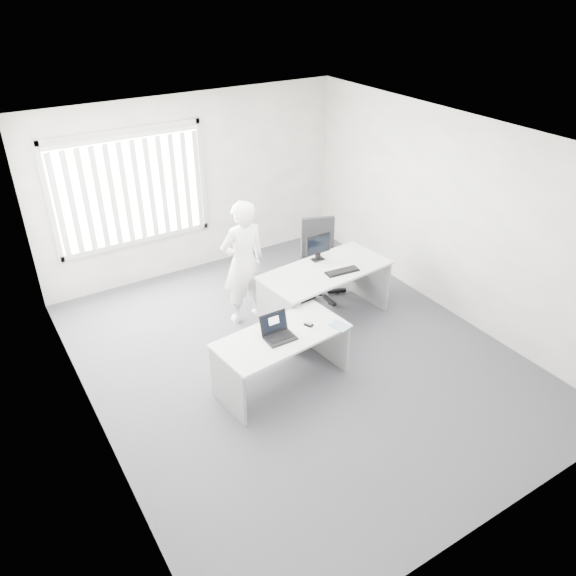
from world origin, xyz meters
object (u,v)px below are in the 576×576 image
desk_near (282,349)px  laptop (280,329)px  monitor (318,247)px  office_chair (319,272)px  desk_far (325,283)px  person (243,263)px

desk_near → laptop: size_ratio=4.77×
monitor → office_chair: bearing=50.5°
desk_far → laptop: (-1.30, -0.94, 0.26)m
office_chair → person: (-1.28, -0.01, 0.53)m
desk_near → laptop: laptop is taller
person → laptop: person is taller
desk_far → office_chair: size_ratio=1.58×
person → monitor: bearing=162.2°
office_chair → laptop: office_chair is taller
desk_near → person: person is taller
laptop → monitor: size_ratio=0.87×
desk_near → laptop: bearing=-138.4°
desk_near → desk_far: (1.24, 0.88, 0.07)m
person → office_chair: bearing=-178.5°
person → laptop: size_ratio=5.23×
desk_far → office_chair: office_chair is taller
desk_near → monitor: size_ratio=4.17×
office_chair → laptop: 2.33m
desk_near → desk_far: bearing=29.1°
desk_far → monitor: (0.06, 0.28, 0.42)m
monitor → desk_near: bearing=-138.3°
desk_near → office_chair: bearing=37.4°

